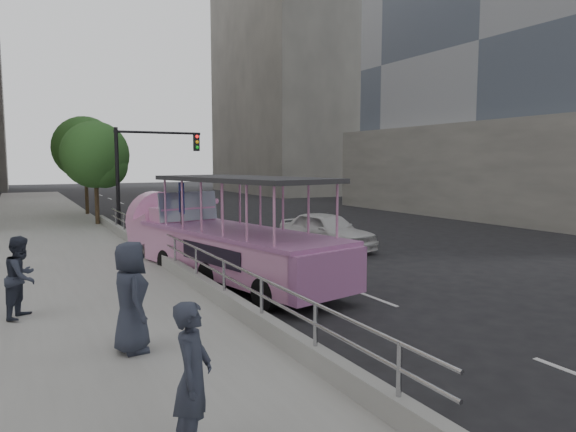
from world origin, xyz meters
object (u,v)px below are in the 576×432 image
at_px(car, 326,231).
at_px(pedestrian_far, 131,297).
at_px(street_tree_far, 87,150).
at_px(duck_boat, 219,241).
at_px(pedestrian_near, 193,377).
at_px(pedestrian_mid, 22,277).
at_px(parking_sign, 182,218).
at_px(traffic_signal, 143,164).
at_px(street_tree_near, 97,157).

height_order(car, pedestrian_far, pedestrian_far).
height_order(pedestrian_far, street_tree_far, street_tree_far).
bearing_deg(duck_boat, pedestrian_near, -112.11).
distance_m(pedestrian_mid, pedestrian_far, 3.51).
relative_size(pedestrian_near, parking_sign, 0.59).
distance_m(car, pedestrian_near, 15.50).
bearing_deg(duck_boat, street_tree_far, 93.76).
bearing_deg(pedestrian_mid, parking_sign, -22.75).
xyz_separation_m(car, street_tree_far, (-7.05, 17.08, 3.53)).
height_order(pedestrian_near, parking_sign, parking_sign).
relative_size(duck_boat, car, 2.14).
relative_size(parking_sign, street_tree_far, 0.45).
xyz_separation_m(duck_boat, pedestrian_near, (-3.77, -9.28, -0.00)).
bearing_deg(car, duck_boat, -163.31).
height_order(car, traffic_signal, traffic_signal).
xyz_separation_m(parking_sign, traffic_signal, (0.90, 9.50, 1.68)).
bearing_deg(pedestrian_near, street_tree_far, 28.30).
bearing_deg(pedestrian_far, pedestrian_mid, 26.87).
relative_size(car, pedestrian_mid, 2.63).
bearing_deg(pedestrian_mid, street_tree_near, 14.53).
bearing_deg(street_tree_far, pedestrian_far, -95.40).
height_order(duck_boat, street_tree_far, street_tree_far).
relative_size(car, pedestrian_far, 2.36).
distance_m(pedestrian_far, street_tree_far, 26.12).
distance_m(car, street_tree_near, 13.59).
bearing_deg(pedestrian_far, street_tree_near, -7.18).
relative_size(pedestrian_near, pedestrian_far, 0.90).
height_order(car, street_tree_near, street_tree_near).
bearing_deg(traffic_signal, pedestrian_far, -103.17).
bearing_deg(duck_boat, pedestrian_far, -122.98).
bearing_deg(parking_sign, pedestrian_near, -105.86).
relative_size(car, street_tree_far, 0.70).
distance_m(pedestrian_near, street_tree_near, 23.58).
height_order(pedestrian_mid, traffic_signal, traffic_signal).
bearing_deg(pedestrian_near, street_tree_near, 27.56).
distance_m(pedestrian_near, traffic_signal, 20.39).
distance_m(pedestrian_near, pedestrian_mid, 6.80).
bearing_deg(pedestrian_far, duck_boat, -33.72).
xyz_separation_m(car, pedestrian_mid, (-11.12, -5.64, 0.39)).
distance_m(pedestrian_near, parking_sign, 10.82).
bearing_deg(parking_sign, street_tree_far, 91.51).
relative_size(pedestrian_near, pedestrian_mid, 1.00).
xyz_separation_m(traffic_signal, street_tree_far, (-1.40, 9.43, 0.81)).
bearing_deg(pedestrian_near, pedestrian_far, 32.88).
bearing_deg(duck_boat, traffic_signal, 89.56).
distance_m(pedestrian_mid, street_tree_near, 17.36).
bearing_deg(traffic_signal, parking_sign, -95.40).
distance_m(car, pedestrian_mid, 12.47).
height_order(duck_boat, car, duck_boat).
bearing_deg(street_tree_near, pedestrian_mid, -103.03).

